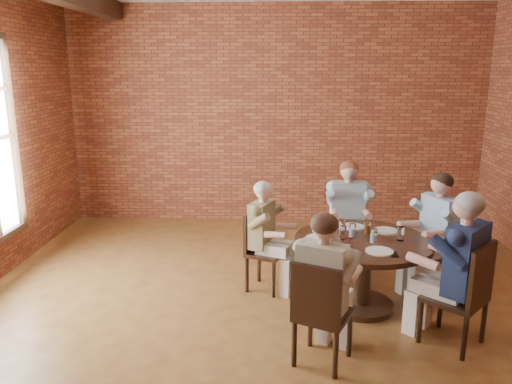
{
  "coord_description": "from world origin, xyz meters",
  "views": [
    {
      "loc": [
        0.02,
        -4.42,
        2.41
      ],
      "look_at": [
        -0.21,
        1.0,
        1.08
      ],
      "focal_mm": 35.0,
      "sensor_mm": 36.0,
      "label": 1
    }
  ],
  "objects_px": {
    "dining_table": "(362,260)",
    "smartphone": "(394,254)",
    "chair_c": "(260,247)",
    "diner_e": "(457,270)",
    "diner_a": "(435,234)",
    "diner_d": "(324,289)",
    "diner_c": "(266,237)",
    "chair_b": "(346,226)",
    "chair_d": "(320,311)",
    "diner_b": "(348,216)",
    "chair_e": "(466,292)",
    "chair_a": "(439,247)"
  },
  "relations": [
    {
      "from": "dining_table",
      "to": "smartphone",
      "type": "distance_m",
      "value": 0.53
    },
    {
      "from": "chair_c",
      "to": "diner_e",
      "type": "height_order",
      "value": "diner_e"
    },
    {
      "from": "dining_table",
      "to": "diner_a",
      "type": "relative_size",
      "value": 1.03
    },
    {
      "from": "diner_a",
      "to": "diner_d",
      "type": "bearing_deg",
      "value": -69.55
    },
    {
      "from": "diner_a",
      "to": "diner_c",
      "type": "height_order",
      "value": "diner_a"
    },
    {
      "from": "diner_c",
      "to": "diner_a",
      "type": "bearing_deg",
      "value": -66.86
    },
    {
      "from": "chair_b",
      "to": "chair_d",
      "type": "relative_size",
      "value": 1.02
    },
    {
      "from": "diner_a",
      "to": "chair_b",
      "type": "bearing_deg",
      "value": -157.62
    },
    {
      "from": "chair_d",
      "to": "diner_e",
      "type": "bearing_deg",
      "value": -135.49
    },
    {
      "from": "chair_d",
      "to": "smartphone",
      "type": "height_order",
      "value": "chair_d"
    },
    {
      "from": "diner_b",
      "to": "diner_d",
      "type": "distance_m",
      "value": 2.14
    },
    {
      "from": "diner_e",
      "to": "smartphone",
      "type": "relative_size",
      "value": 10.13
    },
    {
      "from": "dining_table",
      "to": "diner_c",
      "type": "relative_size",
      "value": 1.12
    },
    {
      "from": "diner_a",
      "to": "smartphone",
      "type": "xyz_separation_m",
      "value": [
        -0.64,
        -0.86,
        0.08
      ]
    },
    {
      "from": "chair_b",
      "to": "diner_d",
      "type": "bearing_deg",
      "value": -102.56
    },
    {
      "from": "dining_table",
      "to": "smartphone",
      "type": "relative_size",
      "value": 9.91
    },
    {
      "from": "diner_b",
      "to": "smartphone",
      "type": "height_order",
      "value": "diner_b"
    },
    {
      "from": "chair_d",
      "to": "chair_b",
      "type": "bearing_deg",
      "value": -77.36
    },
    {
      "from": "smartphone",
      "to": "diner_e",
      "type": "bearing_deg",
      "value": -19.28
    },
    {
      "from": "diner_a",
      "to": "diner_b",
      "type": "height_order",
      "value": "diner_b"
    },
    {
      "from": "chair_e",
      "to": "diner_e",
      "type": "xyz_separation_m",
      "value": [
        -0.07,
        0.07,
        0.18
      ]
    },
    {
      "from": "chair_e",
      "to": "diner_a",
      "type": "bearing_deg",
      "value": -140.42
    },
    {
      "from": "dining_table",
      "to": "chair_b",
      "type": "relative_size",
      "value": 1.46
    },
    {
      "from": "dining_table",
      "to": "diner_d",
      "type": "height_order",
      "value": "diner_d"
    },
    {
      "from": "chair_d",
      "to": "diner_d",
      "type": "xyz_separation_m",
      "value": [
        0.04,
        0.08,
        0.15
      ]
    },
    {
      "from": "diner_c",
      "to": "diner_b",
      "type": "bearing_deg",
      "value": -33.23
    },
    {
      "from": "chair_c",
      "to": "diner_d",
      "type": "height_order",
      "value": "diner_d"
    },
    {
      "from": "diner_b",
      "to": "chair_d",
      "type": "relative_size",
      "value": 1.45
    },
    {
      "from": "dining_table",
      "to": "diner_b",
      "type": "distance_m",
      "value": 1.09
    },
    {
      "from": "chair_e",
      "to": "diner_e",
      "type": "distance_m",
      "value": 0.2
    },
    {
      "from": "dining_table",
      "to": "chair_c",
      "type": "relative_size",
      "value": 1.56
    },
    {
      "from": "diner_b",
      "to": "chair_d",
      "type": "distance_m",
      "value": 2.23
    },
    {
      "from": "chair_a",
      "to": "diner_e",
      "type": "relative_size",
      "value": 0.67
    },
    {
      "from": "diner_e",
      "to": "smartphone",
      "type": "distance_m",
      "value": 0.55
    },
    {
      "from": "chair_d",
      "to": "diner_d",
      "type": "bearing_deg",
      "value": -90.0
    },
    {
      "from": "diner_a",
      "to": "diner_e",
      "type": "xyz_separation_m",
      "value": [
        -0.14,
        -1.09,
        0.03
      ]
    },
    {
      "from": "diner_c",
      "to": "chair_d",
      "type": "relative_size",
      "value": 1.33
    },
    {
      "from": "diner_c",
      "to": "diner_d",
      "type": "relative_size",
      "value": 0.94
    },
    {
      "from": "diner_a",
      "to": "chair_a",
      "type": "bearing_deg",
      "value": 90.0
    },
    {
      "from": "chair_c",
      "to": "diner_d",
      "type": "bearing_deg",
      "value": -135.84
    },
    {
      "from": "diner_a",
      "to": "chair_c",
      "type": "xyz_separation_m",
      "value": [
        -1.9,
        0.01,
        -0.19
      ]
    },
    {
      "from": "chair_e",
      "to": "dining_table",
      "type": "bearing_deg",
      "value": -90.0
    },
    {
      "from": "diner_e",
      "to": "chair_c",
      "type": "bearing_deg",
      "value": -78.99
    },
    {
      "from": "chair_d",
      "to": "smartphone",
      "type": "distance_m",
      "value": 1.01
    },
    {
      "from": "smartphone",
      "to": "chair_e",
      "type": "bearing_deg",
      "value": -21.97
    },
    {
      "from": "diner_c",
      "to": "diner_e",
      "type": "bearing_deg",
      "value": -99.68
    },
    {
      "from": "chair_c",
      "to": "chair_e",
      "type": "bearing_deg",
      "value": -99.83
    },
    {
      "from": "dining_table",
      "to": "diner_b",
      "type": "relative_size",
      "value": 1.03
    },
    {
      "from": "chair_b",
      "to": "diner_c",
      "type": "relative_size",
      "value": 0.76
    },
    {
      "from": "diner_d",
      "to": "chair_e",
      "type": "relative_size",
      "value": 1.34
    }
  ]
}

